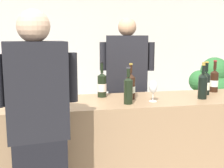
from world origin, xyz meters
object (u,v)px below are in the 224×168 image
Objects in this scene: wine_bottle_1 at (128,90)px; person_server at (127,97)px; wine_bottle_8 at (203,84)px; wine_bottle_3 at (131,86)px; ice_bucket at (30,95)px; wine_glass at (153,88)px; wine_bottle_5 at (102,85)px; potted_shrub at (211,95)px; wine_bottle_7 at (203,86)px; wine_bottle_2 at (27,89)px; wine_bottle_6 at (206,83)px; wine_bottle_0 at (56,88)px; person_guest at (38,142)px; wine_bottle_4 at (214,81)px.

person_server is (0.18, 0.77, -0.24)m from wine_bottle_1.
wine_bottle_3 is at bearing 177.10° from wine_bottle_8.
wine_glass is at bearing 0.62° from ice_bucket.
person_server is at bearing 79.41° from wine_bottle_3.
wine_bottle_5 is 0.61m from person_server.
potted_shrub is at bearing 27.27° from ice_bucket.
wine_bottle_7 is 0.26× the size of potted_shrub.
wine_bottle_1 is at bearing -140.64° from potted_shrub.
wine_glass is 0.76m from person_server.
wine_bottle_2 reaches higher than wine_bottle_7.
wine_bottle_3 is 1.02× the size of wine_bottle_7.
wine_bottle_6 is at bearing 6.92° from ice_bucket.
wine_bottle_6 is (0.78, 0.05, -0.00)m from wine_bottle_3.
wine_bottle_5 is at bearing 169.36° from wine_bottle_8.
wine_bottle_0 reaches higher than wine_bottle_6.
person_guest is (0.08, -0.50, -0.22)m from ice_bucket.
wine_bottle_0 is 0.25m from wine_bottle_2.
wine_bottle_2 is 1.11m from wine_glass.
wine_bottle_4 is 1.02× the size of wine_bottle_7.
wine_bottle_4 is 0.19m from wine_bottle_6.
wine_bottle_4 is at bearing 21.67° from wine_glass.
wine_bottle_8 is at bearing -46.19° from person_server.
person_server is at bearing 94.68° from wine_glass.
wine_bottle_4 is 1.18m from wine_bottle_5.
wine_bottle_2 is at bearing 163.66° from wine_bottle_1.
wine_bottle_6 is at bearing 0.33° from wine_bottle_0.
wine_bottle_0 is 1.61m from wine_bottle_4.
wine_bottle_2 is 1.58m from wine_bottle_7.
wine_bottle_1 reaches higher than ice_bucket.
wine_bottle_6 is 1.38× the size of ice_bucket.
wine_bottle_8 is 0.27× the size of potted_shrub.
person_server is (-0.06, 0.72, -0.24)m from wine_glass.
wine_bottle_2 reaches higher than wine_bottle_8.
wine_bottle_4 is 0.19× the size of person_guest.
wine_bottle_3 is 0.95m from wine_bottle_4.
person_guest is (-0.13, -0.69, -0.23)m from wine_bottle_0.
wine_glass is 0.11× the size of person_guest.
wine_bottle_6 is 1.02× the size of wine_bottle_7.
wine_bottle_5 is 1.03m from wine_bottle_6.
wine_bottle_7 is (1.57, -0.18, 0.01)m from wine_bottle_2.
wine_bottle_1 is 0.96× the size of wine_bottle_8.
wine_glass is at bearing -10.63° from wine_bottle_2.
wine_glass is at bearing 27.76° from person_guest.
wine_bottle_2 is 1.42× the size of ice_bucket.
person_guest reaches higher than wine_bottle_3.
wine_glass is (-0.49, -0.02, 0.00)m from wine_bottle_7.
wine_bottle_0 is 1.37m from wine_bottle_8.
person_guest reaches higher than wine_bottle_4.
wine_bottle_3 is (0.07, 0.19, -0.00)m from wine_bottle_1.
wine_bottle_5 is (-0.24, 0.14, -0.00)m from wine_bottle_3.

